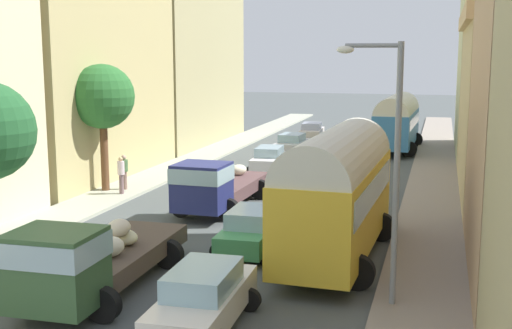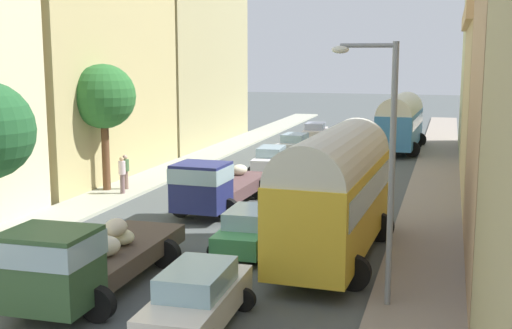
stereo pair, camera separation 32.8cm
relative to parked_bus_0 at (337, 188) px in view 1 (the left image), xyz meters
The scene contains 21 objects.
ground_plane 16.13m from the parked_bus_0, 106.04° to the left, with size 154.00×154.00×0.00m, color #4A5050.
sidewalk_left 19.40m from the parked_bus_0, 127.25° to the left, with size 2.50×70.00×0.14m, color #A9AB98.
sidewalk_right 15.76m from the parked_bus_0, 79.50° to the left, with size 2.50×70.00×0.14m, color gray.
building_left_2 18.93m from the parked_bus_0, 144.45° to the left, with size 4.93×13.23×11.55m.
building_left_3 29.91m from the parked_bus_0, 121.90° to the left, with size 5.46×14.62×13.38m.
building_right_3 27.05m from the parked_bus_0, 75.72° to the left, with size 4.98×11.26×13.55m.
parked_bus_0 is the anchor object (origin of this frame).
parked_bus_1 25.58m from the parked_bus_0, 89.61° to the left, with size 3.42×8.48×3.86m.
cargo_truck_0 8.11m from the parked_bus_0, 136.65° to the right, with size 3.10×7.33×2.36m.
cargo_truck_1 7.89m from the parked_bus_0, 139.37° to the left, with size 3.06×7.13×2.33m.
car_0 16.03m from the parked_bus_0, 112.41° to the left, with size 2.27×4.10×1.49m.
car_1 22.34m from the parked_bus_0, 106.35° to the left, with size 2.28×3.89×1.46m.
car_2 28.15m from the parked_bus_0, 102.59° to the left, with size 2.28×3.83×1.58m.
car_3 6.98m from the parked_bus_0, 109.08° to the right, with size 2.31×4.44×1.55m.
car_4 3.31m from the parked_bus_0, behind, with size 2.19×3.94×1.48m.
car_5 8.64m from the parked_bus_0, 106.50° to the left, with size 2.30×4.33×1.53m.
car_6 23.04m from the parked_bus_0, 95.55° to the left, with size 2.23×3.97×1.55m.
pedestrian_1 13.97m from the parked_bus_0, 145.91° to the left, with size 0.47×0.47×1.82m.
pedestrian_2 13.15m from the parked_bus_0, 148.64° to the left, with size 0.46×0.46×1.88m.
streetlamp_near 4.61m from the parked_bus_0, 63.93° to the right, with size 1.67×0.28×6.91m.
roadside_tree_2 14.52m from the parked_bus_0, 149.07° to the left, with size 3.05×3.05×6.16m.
Camera 1 is at (7.54, -9.06, 6.60)m, focal length 46.46 mm.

